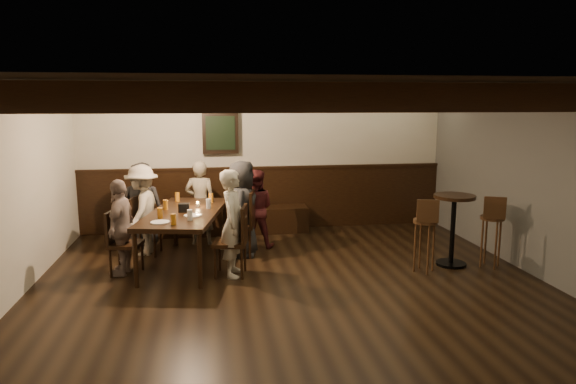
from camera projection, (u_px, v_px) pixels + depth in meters
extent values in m
plane|color=black|center=(299.00, 299.00, 6.01)|extent=(7.00, 7.00, 0.00)
plane|color=black|center=(300.00, 91.00, 5.60)|extent=(7.00, 7.00, 0.00)
plane|color=beige|center=(266.00, 163.00, 9.21)|extent=(6.50, 0.00, 6.50)
plane|color=#595957|center=(560.00, 191.00, 6.29)|extent=(0.00, 7.00, 7.00)
cube|color=black|center=(266.00, 199.00, 9.29)|extent=(6.50, 0.08, 1.10)
cube|color=black|center=(223.00, 221.00, 8.97)|extent=(3.00, 0.45, 0.45)
cube|color=black|center=(220.00, 133.00, 8.90)|extent=(0.62, 0.12, 0.72)
cube|color=black|center=(220.00, 133.00, 8.83)|extent=(0.50, 0.02, 0.58)
cube|color=black|center=(393.00, 98.00, 2.79)|extent=(6.50, 0.10, 0.16)
cube|color=black|center=(340.00, 99.00, 3.92)|extent=(6.50, 0.10, 0.16)
cube|color=black|center=(310.00, 99.00, 5.05)|extent=(6.50, 0.10, 0.16)
cube|color=black|center=(292.00, 100.00, 6.18)|extent=(6.50, 0.10, 0.16)
cube|color=black|center=(279.00, 100.00, 7.30)|extent=(6.50, 0.10, 0.16)
cube|color=black|center=(269.00, 100.00, 8.43)|extent=(6.50, 0.10, 0.16)
sphere|color=#FFE099|center=(95.00, 108.00, 8.02)|extent=(0.07, 0.07, 0.07)
sphere|color=#FFE099|center=(184.00, 108.00, 8.23)|extent=(0.07, 0.07, 0.07)
sphere|color=#FFE099|center=(269.00, 107.00, 8.44)|extent=(0.07, 0.07, 0.07)
sphere|color=#FFE099|center=(350.00, 107.00, 8.64)|extent=(0.07, 0.07, 0.07)
sphere|color=#FFE099|center=(428.00, 107.00, 8.85)|extent=(0.07, 0.07, 0.07)
cube|color=black|center=(185.00, 213.00, 7.20)|extent=(1.29, 2.19, 0.06)
cylinder|color=black|center=(136.00, 260.00, 6.34)|extent=(0.06, 0.06, 0.71)
cylinder|color=black|center=(175.00, 224.00, 8.23)|extent=(0.06, 0.06, 0.71)
cylinder|color=black|center=(200.00, 261.00, 6.31)|extent=(0.06, 0.06, 0.71)
cylinder|color=black|center=(225.00, 224.00, 8.20)|extent=(0.06, 0.06, 0.71)
cube|color=black|center=(147.00, 228.00, 7.73)|extent=(0.47, 0.47, 0.05)
cube|color=black|center=(134.00, 212.00, 7.69)|extent=(0.11, 0.40, 0.44)
cube|color=black|center=(126.00, 244.00, 6.84)|extent=(0.46, 0.46, 0.05)
cube|color=black|center=(112.00, 227.00, 6.81)|extent=(0.11, 0.39, 0.43)
cube|color=black|center=(239.00, 225.00, 7.67)|extent=(0.52, 0.52, 0.05)
cube|color=black|center=(252.00, 207.00, 7.61)|extent=(0.13, 0.45, 0.49)
cube|color=black|center=(230.00, 243.00, 6.78)|extent=(0.50, 0.50, 0.05)
cube|color=black|center=(244.00, 224.00, 6.73)|extent=(0.12, 0.43, 0.47)
imported|color=#232325|center=(142.00, 205.00, 8.13)|extent=(0.73, 0.55, 1.35)
imported|color=slate|center=(200.00, 203.00, 8.24)|extent=(0.55, 0.42, 1.36)
imported|color=#531C1F|center=(255.00, 209.00, 8.07)|extent=(0.68, 0.58, 1.24)
imported|color=#A69D8C|center=(142.00, 210.00, 7.68)|extent=(0.67, 0.96, 1.37)
imported|color=gray|center=(121.00, 227.00, 6.80)|extent=(0.45, 0.80, 1.29)
imported|color=black|center=(242.00, 209.00, 7.62)|extent=(0.58, 0.77, 1.43)
imported|color=#BDB5A0|center=(233.00, 223.00, 6.74)|extent=(0.43, 0.57, 1.42)
cylinder|color=#BF7219|center=(177.00, 197.00, 7.88)|extent=(0.07, 0.07, 0.14)
cylinder|color=#BF7219|center=(211.00, 198.00, 7.81)|extent=(0.07, 0.07, 0.14)
cylinder|color=#BF7219|center=(165.00, 205.00, 7.29)|extent=(0.07, 0.07, 0.14)
cylinder|color=silver|center=(209.00, 204.00, 7.37)|extent=(0.07, 0.07, 0.14)
cylinder|color=#BF7219|center=(160.00, 213.00, 6.75)|extent=(0.07, 0.07, 0.14)
cylinder|color=silver|center=(190.00, 215.00, 6.64)|extent=(0.07, 0.07, 0.14)
cylinder|color=#BF7219|center=(173.00, 219.00, 6.40)|extent=(0.07, 0.07, 0.14)
cylinder|color=white|center=(160.00, 222.00, 6.51)|extent=(0.24, 0.24, 0.01)
cylinder|color=white|center=(193.00, 215.00, 6.89)|extent=(0.24, 0.24, 0.01)
cube|color=black|center=(184.00, 208.00, 7.14)|extent=(0.15, 0.10, 0.12)
cylinder|color=beige|center=(198.00, 205.00, 7.48)|extent=(0.05, 0.05, 0.05)
cylinder|color=black|center=(451.00, 264.00, 7.28)|extent=(0.42, 0.42, 0.04)
cylinder|color=black|center=(453.00, 231.00, 7.19)|extent=(0.07, 0.07, 0.95)
cylinder|color=black|center=(455.00, 197.00, 7.11)|extent=(0.57, 0.57, 0.05)
cylinder|color=#3C2113|center=(425.00, 221.00, 6.89)|extent=(0.32, 0.32, 0.05)
cube|color=#3C2113|center=(428.00, 211.00, 6.71)|extent=(0.28, 0.10, 0.30)
cylinder|color=#3C2113|center=(492.00, 218.00, 7.09)|extent=(0.32, 0.32, 0.05)
cube|color=#3C2113|center=(495.00, 208.00, 6.91)|extent=(0.27, 0.14, 0.30)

